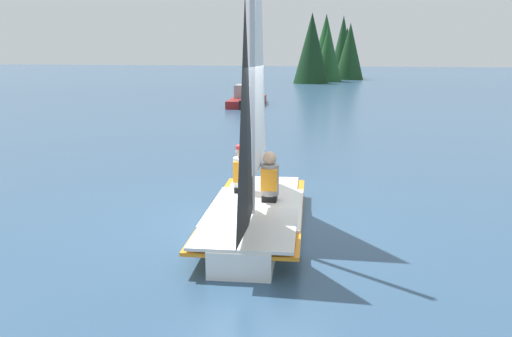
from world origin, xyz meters
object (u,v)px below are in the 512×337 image
(sailboat_main, at_px, (256,185))
(motorboat_distant, at_px, (248,98))
(sailor_crew, at_px, (242,176))
(sailor_helm, at_px, (270,185))

(sailboat_main, bearing_deg, motorboat_distant, -172.46)
(sailor_crew, relative_size, motorboat_distant, 0.22)
(sailboat_main, relative_size, sailor_helm, 4.25)
(sailboat_main, distance_m, motorboat_distant, 20.45)
(sailboat_main, distance_m, sailor_helm, 0.38)
(sailor_helm, xyz_separation_m, sailor_crew, (-0.36, -0.61, 0.01))
(sailor_crew, bearing_deg, sailboat_main, 22.15)
(sailboat_main, relative_size, sailor_crew, 4.24)
(sailor_crew, bearing_deg, sailor_helm, 46.44)
(sailboat_main, xyz_separation_m, motorboat_distant, (-19.17, -7.13, -0.32))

